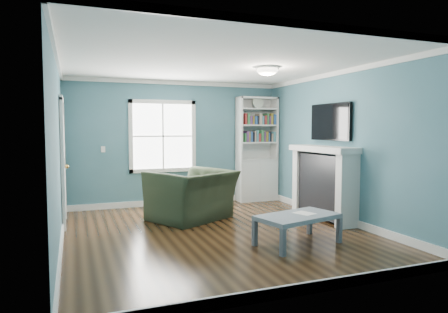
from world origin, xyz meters
name	(u,v)px	position (x,y,z in m)	size (l,w,h in m)	color
floor	(217,232)	(0.00, 0.00, 0.00)	(5.00, 5.00, 0.00)	black
room_walls	(217,130)	(0.00, 0.00, 1.58)	(5.00, 5.00, 5.00)	#396974
trim	(217,153)	(0.00, 0.00, 1.24)	(4.50, 5.00, 2.60)	white
window	(163,136)	(-0.30, 2.49, 1.45)	(1.40, 0.06, 1.50)	white
bookshelf	(257,159)	(1.77, 2.30, 0.92)	(0.90, 0.35, 2.31)	silver
fireplace	(324,184)	(2.08, 0.20, 0.64)	(0.44, 1.58, 1.30)	black
tv	(330,122)	(2.20, 0.20, 1.72)	(0.06, 1.10, 0.65)	black
door	(63,161)	(-2.22, 1.40, 1.07)	(0.12, 0.98, 2.17)	silver
ceiling_fixture	(267,70)	(0.90, 0.10, 2.55)	(0.38, 0.38, 0.15)	white
light_switch	(103,149)	(-1.50, 2.48, 1.20)	(0.08, 0.01, 0.12)	white
recliner	(192,187)	(-0.11, 0.99, 0.58)	(1.33, 0.87, 1.16)	#222D1C
coffee_table	(298,218)	(0.84, -0.98, 0.36)	(1.26, 0.88, 0.41)	#505560
paper_sheet	(304,213)	(0.97, -0.94, 0.42)	(0.22, 0.28, 0.00)	white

